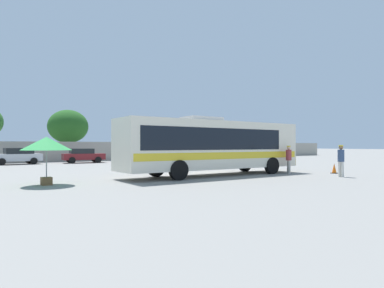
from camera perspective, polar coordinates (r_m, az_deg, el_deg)
name	(u,v)px	position (r m, az deg, el deg)	size (l,w,h in m)	color
ground_plane	(147,166)	(29.60, -7.67, -3.70)	(300.00, 300.00, 0.00)	gray
perimeter_wall	(101,151)	(40.69, -15.08, -1.20)	(80.00, 0.30, 2.20)	#9E998C
coach_bus_cream_yellow	(212,145)	(20.08, 3.41, -0.10)	(11.88, 2.84, 3.44)	silver
attendant_by_bus_door	(289,158)	(22.22, 16.04, -2.25)	(0.47, 0.47, 1.77)	#B7B2A8
passenger_waiting_on_apron	(341,159)	(20.94, 23.89, -2.30)	(0.40, 0.40, 1.81)	silver
vendor_umbrella_near_gate_green	(46,144)	(16.53, -23.40, -0.06)	(2.20, 2.20, 2.18)	gray
parked_car_second_silver	(17,156)	(35.75, -27.51, -1.78)	(4.46, 2.28, 1.55)	#B7BABF
parked_car_third_maroon	(83,155)	(36.38, -17.94, -1.82)	(4.23, 2.26, 1.46)	maroon
roadside_tree_midleft	(68,126)	(45.67, -20.23, 2.80)	(4.96, 4.96, 6.31)	brown
traffic_cone_on_apron	(334,169)	(23.41, 22.92, -3.85)	(0.36, 0.36, 0.64)	black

